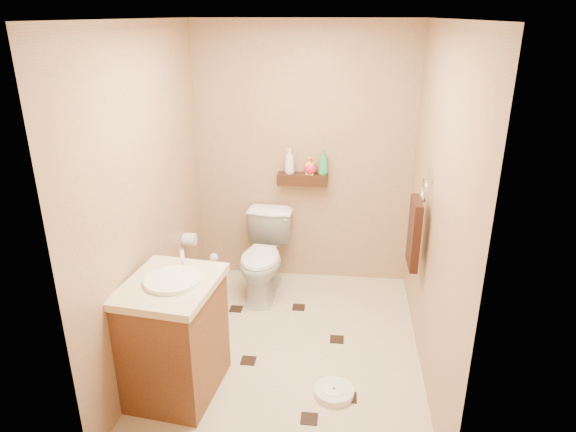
# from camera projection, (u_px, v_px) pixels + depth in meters

# --- Properties ---
(ground) EXTENTS (2.50, 2.50, 0.00)m
(ground) POSITION_uv_depth(u_px,v_px,m) (288.00, 349.00, 3.99)
(ground) COLOR beige
(ground) RESTS_ON ground
(wall_back) EXTENTS (2.00, 0.04, 2.40)m
(wall_back) POSITION_uv_depth(u_px,v_px,m) (304.00, 158.00, 4.70)
(wall_back) COLOR #A2775D
(wall_back) RESTS_ON ground
(wall_front) EXTENTS (2.00, 0.04, 2.40)m
(wall_front) POSITION_uv_depth(u_px,v_px,m) (258.00, 297.00, 2.39)
(wall_front) COLOR #A2775D
(wall_front) RESTS_ON ground
(wall_left) EXTENTS (0.04, 2.50, 2.40)m
(wall_left) POSITION_uv_depth(u_px,v_px,m) (149.00, 199.00, 3.65)
(wall_left) COLOR #A2775D
(wall_left) RESTS_ON ground
(wall_right) EXTENTS (0.04, 2.50, 2.40)m
(wall_right) POSITION_uv_depth(u_px,v_px,m) (436.00, 210.00, 3.44)
(wall_right) COLOR #A2775D
(wall_right) RESTS_ON ground
(ceiling) EXTENTS (2.00, 2.50, 0.02)m
(ceiling) POSITION_uv_depth(u_px,v_px,m) (288.00, 19.00, 3.11)
(ceiling) COLOR silver
(ceiling) RESTS_ON wall_back
(wall_shelf) EXTENTS (0.46, 0.14, 0.10)m
(wall_shelf) POSITION_uv_depth(u_px,v_px,m) (303.00, 179.00, 4.69)
(wall_shelf) COLOR #3C1B10
(wall_shelf) RESTS_ON wall_back
(floor_accents) EXTENTS (1.10, 1.44, 0.01)m
(floor_accents) POSITION_uv_depth(u_px,v_px,m) (294.00, 350.00, 3.97)
(floor_accents) COLOR black
(floor_accents) RESTS_ON ground
(toilet) EXTENTS (0.46, 0.76, 0.75)m
(toilet) POSITION_uv_depth(u_px,v_px,m) (264.00, 257.00, 4.65)
(toilet) COLOR white
(toilet) RESTS_ON ground
(vanity) EXTENTS (0.64, 0.75, 0.97)m
(vanity) POSITION_uv_depth(u_px,v_px,m) (175.00, 336.00, 3.42)
(vanity) COLOR brown
(vanity) RESTS_ON ground
(bathroom_scale) EXTENTS (0.29, 0.29, 0.06)m
(bathroom_scale) POSITION_uv_depth(u_px,v_px,m) (334.00, 392.00, 3.50)
(bathroom_scale) COLOR white
(bathroom_scale) RESTS_ON ground
(toilet_brush) EXTENTS (0.11, 0.11, 0.47)m
(toilet_brush) POSITION_uv_depth(u_px,v_px,m) (215.00, 284.00, 4.62)
(toilet_brush) COLOR #196661
(toilet_brush) RESTS_ON ground
(towel_ring) EXTENTS (0.12, 0.30, 0.76)m
(towel_ring) POSITION_uv_depth(u_px,v_px,m) (415.00, 230.00, 3.77)
(towel_ring) COLOR silver
(towel_ring) RESTS_ON wall_right
(toilet_paper) EXTENTS (0.12, 0.11, 0.12)m
(toilet_paper) POSITION_uv_depth(u_px,v_px,m) (189.00, 239.00, 4.47)
(toilet_paper) COLOR white
(toilet_paper) RESTS_ON wall_left
(bottle_a) EXTENTS (0.13, 0.13, 0.23)m
(bottle_a) POSITION_uv_depth(u_px,v_px,m) (290.00, 161.00, 4.65)
(bottle_a) COLOR white
(bottle_a) RESTS_ON wall_shelf
(bottle_b) EXTENTS (0.08, 0.08, 0.16)m
(bottle_b) POSITION_uv_depth(u_px,v_px,m) (310.00, 165.00, 4.64)
(bottle_b) COLOR yellow
(bottle_b) RESTS_ON wall_shelf
(bottle_c) EXTENTS (0.15, 0.15, 0.15)m
(bottle_c) POSITION_uv_depth(u_px,v_px,m) (311.00, 166.00, 4.64)
(bottle_c) COLOR red
(bottle_c) RESTS_ON wall_shelf
(bottle_d) EXTENTS (0.11, 0.11, 0.23)m
(bottle_d) POSITION_uv_depth(u_px,v_px,m) (323.00, 162.00, 4.61)
(bottle_d) COLOR #339954
(bottle_d) RESTS_ON wall_shelf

